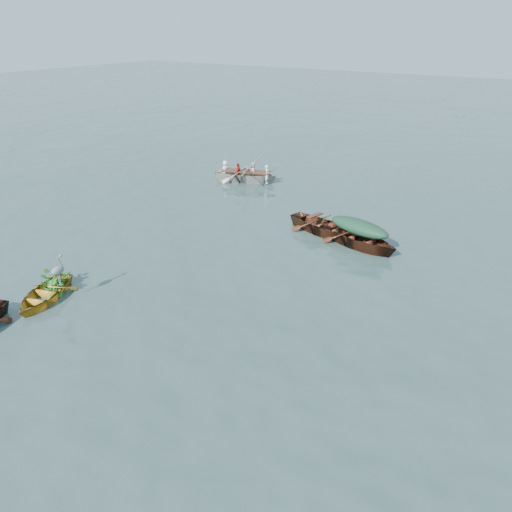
# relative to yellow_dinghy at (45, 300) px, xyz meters

# --- Properties ---
(ground) EXTENTS (140.00, 140.00, 0.00)m
(ground) POSITION_rel_yellow_dinghy_xyz_m (2.96, 2.75, 0.00)
(ground) COLOR #3A514E
(ground) RESTS_ON ground
(yellow_dinghy) EXTENTS (2.24, 3.11, 0.75)m
(yellow_dinghy) POSITION_rel_yellow_dinghy_xyz_m (0.00, 0.00, 0.00)
(yellow_dinghy) COLOR gold
(yellow_dinghy) RESTS_ON ground
(green_tarp_boat) EXTENTS (4.47, 2.29, 0.99)m
(green_tarp_boat) POSITION_rel_yellow_dinghy_xyz_m (5.86, 8.41, 0.00)
(green_tarp_boat) COLOR #572114
(green_tarp_boat) RESTS_ON ground
(open_wooden_boat) EXTENTS (4.50, 2.30, 1.00)m
(open_wooden_boat) POSITION_rel_yellow_dinghy_xyz_m (4.42, 8.76, 0.00)
(open_wooden_boat) COLOR #4F1D13
(open_wooden_boat) RESTS_ON ground
(rowed_boat) EXTENTS (4.51, 2.65, 1.03)m
(rowed_boat) POSITION_rel_yellow_dinghy_xyz_m (-1.84, 12.65, 0.00)
(rowed_boat) COLOR silver
(rowed_boat) RESTS_ON ground
(green_tarp_cover) EXTENTS (2.46, 1.26, 0.52)m
(green_tarp_cover) POSITION_rel_yellow_dinghy_xyz_m (5.86, 8.41, 0.76)
(green_tarp_cover) COLOR #183C26
(green_tarp_cover) RESTS_ON green_tarp_boat
(thwart_benches) EXTENTS (2.28, 1.28, 0.04)m
(thwart_benches) POSITION_rel_yellow_dinghy_xyz_m (4.42, 8.76, 0.52)
(thwart_benches) COLOR #4F1C12
(thwart_benches) RESTS_ON open_wooden_boat
(heron) EXTENTS (0.41, 0.48, 0.92)m
(heron) POSITION_rel_yellow_dinghy_xyz_m (0.49, 0.26, 0.83)
(heron) COLOR gray
(heron) RESTS_ON yellow_dinghy
(dinghy_weeds) EXTENTS (0.99, 1.10, 0.60)m
(dinghy_weeds) POSITION_rel_yellow_dinghy_xyz_m (-0.19, 0.52, 0.67)
(dinghy_weeds) COLOR #256119
(dinghy_weeds) RESTS_ON yellow_dinghy
(rowers) EXTENTS (3.24, 2.10, 0.76)m
(rowers) POSITION_rel_yellow_dinghy_xyz_m (-1.84, 12.65, 0.90)
(rowers) COLOR white
(rowers) RESTS_ON rowed_boat
(oars) EXTENTS (1.43, 2.65, 0.06)m
(oars) POSITION_rel_yellow_dinghy_xyz_m (-1.84, 12.65, 0.55)
(oars) COLOR #A97240
(oars) RESTS_ON rowed_boat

